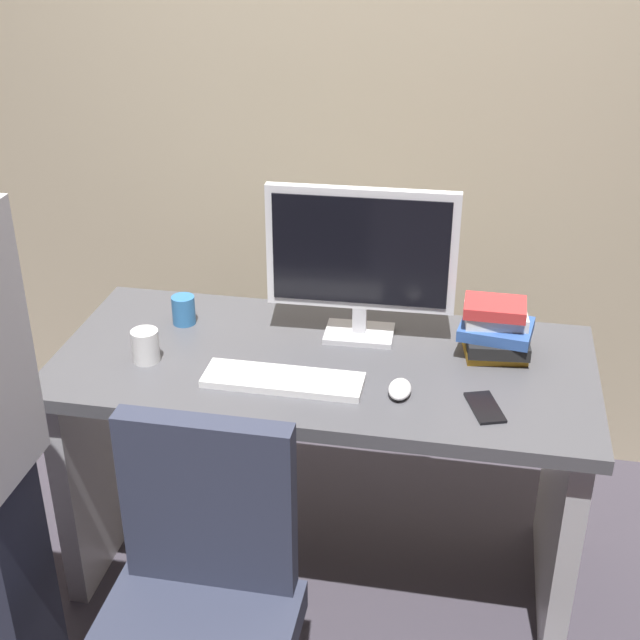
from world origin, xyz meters
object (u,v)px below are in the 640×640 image
at_px(mouse, 400,389).
at_px(cup_near_keyboard, 146,346).
at_px(monitor, 361,256).
at_px(keyboard, 283,380).
at_px(cup_by_monitor, 184,310).
at_px(desk, 323,427).
at_px(book_stack, 496,329).
at_px(cell_phone, 485,407).

relative_size(mouse, cup_near_keyboard, 1.06).
relative_size(monitor, keyboard, 1.26).
relative_size(keyboard, cup_by_monitor, 4.89).
height_order(keyboard, cup_by_monitor, cup_by_monitor).
distance_m(cup_near_keyboard, cup_by_monitor, 0.24).
bearing_deg(keyboard, cup_near_keyboard, 173.01).
distance_m(desk, keyboard, 0.29).
relative_size(desk, monitor, 2.79).
distance_m(mouse, book_stack, 0.36).
relative_size(keyboard, mouse, 4.30).
height_order(monitor, mouse, monitor).
distance_m(desk, monitor, 0.51).
distance_m(desk, cup_by_monitor, 0.55).
height_order(desk, cup_near_keyboard, cup_near_keyboard).
xyz_separation_m(mouse, cup_by_monitor, (-0.68, 0.28, 0.03)).
distance_m(keyboard, book_stack, 0.62).
bearing_deg(desk, cell_phone, -20.84).
bearing_deg(cell_phone, book_stack, 67.37).
height_order(cup_by_monitor, cell_phone, cup_by_monitor).
bearing_deg(keyboard, desk, 60.48).
xyz_separation_m(mouse, book_stack, (0.24, 0.27, 0.06)).
xyz_separation_m(monitor, cell_phone, (0.37, -0.33, -0.25)).
height_order(cup_by_monitor, book_stack, book_stack).
bearing_deg(cup_near_keyboard, keyboard, -6.76).
bearing_deg(monitor, keyboard, -118.13).
relative_size(monitor, book_stack, 2.49).
distance_m(cup_by_monitor, book_stack, 0.92).
height_order(monitor, cup_near_keyboard, monitor).
xyz_separation_m(keyboard, book_stack, (0.55, 0.27, 0.07)).
bearing_deg(book_stack, mouse, -131.67).
distance_m(mouse, cell_phone, 0.22).
relative_size(desk, keyboard, 3.51).
bearing_deg(keyboard, cell_phone, -2.98).
relative_size(cup_near_keyboard, cell_phone, 0.65).
height_order(keyboard, mouse, mouse).
distance_m(monitor, cup_by_monitor, 0.57).
bearing_deg(cup_near_keyboard, book_stack, 13.10).
bearing_deg(mouse, cup_near_keyboard, 176.30).
height_order(monitor, keyboard, monitor).
bearing_deg(cup_by_monitor, monitor, 1.61).
xyz_separation_m(cup_near_keyboard, cup_by_monitor, (0.03, 0.24, -0.00)).
height_order(keyboard, book_stack, book_stack).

